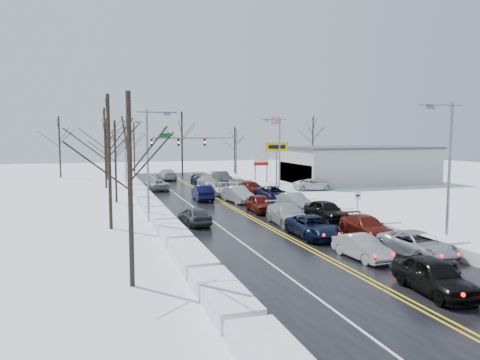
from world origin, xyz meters
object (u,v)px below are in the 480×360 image
object	(u,v)px
queued_car_0	(434,293)
oncoming_car_0	(203,200)
traffic_signal_mast	(204,145)
flagpole	(271,141)
dealership_building	(358,165)
tires_plus_sign	(277,150)

from	to	relation	value
queued_car_0	oncoming_car_0	distance (m)	32.10
traffic_signal_mast	queued_car_0	xyz separation A→B (m)	(-1.69, -52.98, -5.48)
traffic_signal_mast	flagpole	bearing A→B (deg)	9.73
flagpole	oncoming_car_0	world-z (taller)	flagpole
traffic_signal_mast	dealership_building	world-z (taller)	traffic_signal_mast
tires_plus_sign	flagpole	size ratio (longest dim) A/B	0.60
tires_plus_sign	dealership_building	distance (m)	13.82
flagpole	dealership_building	size ratio (longest dim) A/B	0.49
dealership_building	tires_plus_sign	bearing A→B (deg)	-171.53
queued_car_0	flagpole	bearing A→B (deg)	80.43
tires_plus_sign	queued_car_0	size ratio (longest dim) A/B	1.29
traffic_signal_mast	flagpole	xyz separation A→B (m)	(11.72, 2.01, 0.45)
oncoming_car_0	tires_plus_sign	bearing A→B (deg)	-140.71
dealership_building	oncoming_car_0	world-z (taller)	dealership_building
flagpole	queued_car_0	size ratio (longest dim) A/B	2.15
traffic_signal_mast	dealership_building	bearing A→B (deg)	-25.95
tires_plus_sign	dealership_building	size ratio (longest dim) A/B	0.29
traffic_signal_mast	flagpole	distance (m)	11.90
traffic_signal_mast	queued_car_0	world-z (taller)	traffic_signal_mast
dealership_building	queued_car_0	distance (m)	48.46
tires_plus_sign	queued_car_0	bearing A→B (deg)	-102.04
flagpole	oncoming_car_0	xyz separation A→B (m)	(-16.76, -23.06, -5.93)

